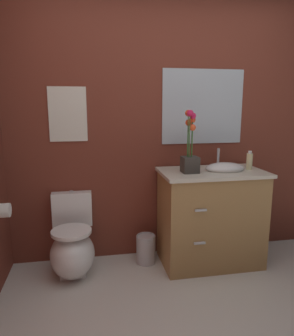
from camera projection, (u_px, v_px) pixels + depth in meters
The scene contains 9 objects.
wall_back at pixel (188, 128), 3.09m from camera, with size 4.63×0.05×2.50m, color maroon.
toilet at pixel (73, 247), 2.79m from camera, with size 0.38×0.59×0.69m.
vanity_cabinet at pixel (211, 216), 2.96m from camera, with size 0.94×0.56×1.07m.
flower_vase at pixel (190, 152), 2.76m from camera, with size 0.14×0.14×0.54m.
soap_bottle at pixel (249, 161), 2.92m from camera, with size 0.06×0.06×0.17m.
trash_bin at pixel (146, 249), 3.00m from camera, with size 0.18×0.18×0.27m.
wall_poster at pixel (68, 114), 2.83m from camera, with size 0.33×0.01×0.48m, color silver.
wall_mirror at pixel (203, 107), 3.04m from camera, with size 0.80×0.01×0.70m, color #B2BCC6.
toilet_paper_roll at pixel (2, 210), 2.43m from camera, with size 0.11×0.11×0.11m, color white.
Camera 1 is at (-0.77, -1.46, 1.47)m, focal length 34.07 mm.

